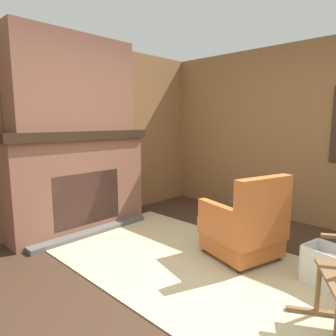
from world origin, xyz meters
TOP-DOWN VIEW (x-y plane):
  - ground_plane at (0.00, 0.00)m, footprint 14.00×14.00m
  - wood_panel_wall_left at (-2.38, 0.00)m, footprint 0.06×5.30m
  - wood_panel_wall_back at (0.02, 2.38)m, footprint 5.30×0.09m
  - fireplace_hearth at (-2.12, 0.00)m, footprint 0.65×1.94m
  - chimney_breast at (-2.13, 0.00)m, footprint 0.39×1.62m
  - area_rug at (-0.32, 0.26)m, footprint 3.36×1.84m
  - armchair at (-0.05, 0.75)m, footprint 0.85×0.85m
  - firewood_stack at (-0.83, 1.96)m, footprint 0.47×0.43m
  - laundry_basket at (0.80, 0.78)m, footprint 0.50×0.39m
  - oil_lamp_vase at (-2.17, -0.47)m, footprint 0.12×0.12m
  - storage_case at (-2.17, 0.60)m, footprint 0.17×0.22m
  - decorative_plate_on_mantel at (-2.19, -0.01)m, footprint 0.07×0.29m

SIDE VIEW (x-z plane):
  - ground_plane at x=0.00m, z-range 0.00..0.00m
  - area_rug at x=-0.32m, z-range 0.00..0.01m
  - firewood_stack at x=-0.83m, z-range -0.01..0.26m
  - laundry_basket at x=0.80m, z-range 0.00..0.35m
  - armchair at x=-0.05m, z-range -0.12..0.81m
  - fireplace_hearth at x=-2.12m, z-range 0.00..1.33m
  - wood_panel_wall_left at x=-2.38m, z-range 0.00..2.55m
  - wood_panel_wall_back at x=0.02m, z-range 0.00..2.56m
  - storage_case at x=-2.17m, z-range 1.34..1.46m
  - oil_lamp_vase at x=-2.17m, z-range 1.29..1.61m
  - decorative_plate_on_mantel at x=-2.19m, z-range 1.34..1.63m
  - chimney_breast at x=-2.13m, z-range 1.34..2.53m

